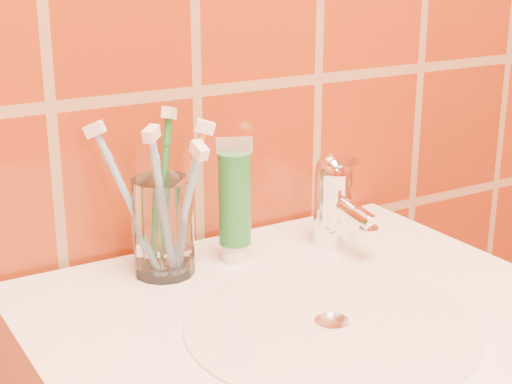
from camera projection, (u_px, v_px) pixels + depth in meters
glass_tumbler at (163, 227)px, 0.90m from camera, size 0.08×0.08×0.11m
toothpaste_tube at (235, 204)px, 0.93m from camera, size 0.04×0.04×0.15m
faucet at (335, 196)px, 0.98m from camera, size 0.05×0.11×0.12m
toothbrush_0 at (184, 198)px, 0.90m from camera, size 0.12×0.10×0.19m
toothbrush_1 at (162, 205)px, 0.87m from camera, size 0.10×0.10×0.20m
toothbrush_2 at (129, 202)px, 0.88m from camera, size 0.16×0.15×0.20m
toothbrush_3 at (163, 190)px, 0.91m from camera, size 0.13×0.13×0.20m
toothbrush_4 at (185, 212)px, 0.87m from camera, size 0.04×0.16×0.20m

